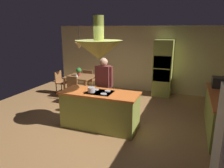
% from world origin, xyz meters
% --- Properties ---
extents(ground, '(8.16, 8.16, 0.00)m').
position_xyz_m(ground, '(0.00, 0.00, 0.00)').
color(ground, '#9E7042').
extents(wall_back, '(6.80, 0.10, 2.55)m').
position_xyz_m(wall_back, '(0.00, 3.45, 1.27)').
color(wall_back, beige).
rests_on(wall_back, ground).
extents(kitchen_island, '(1.94, 0.81, 0.95)m').
position_xyz_m(kitchen_island, '(0.00, -0.20, 0.47)').
color(kitchen_island, '#939E42').
rests_on(kitchen_island, ground).
extents(counter_run_right, '(0.73, 2.34, 0.93)m').
position_xyz_m(counter_run_right, '(2.84, 0.60, 0.48)').
color(counter_run_right, '#939E42').
rests_on(counter_run_right, ground).
extents(oven_tower, '(0.66, 0.62, 2.06)m').
position_xyz_m(oven_tower, '(1.10, 3.04, 1.03)').
color(oven_tower, '#939E42').
rests_on(oven_tower, ground).
extents(dining_table, '(0.97, 0.94, 0.76)m').
position_xyz_m(dining_table, '(-1.70, 1.90, 0.66)').
color(dining_table, '#915F37').
rests_on(dining_table, ground).
extents(person_at_island, '(0.53, 0.22, 1.68)m').
position_xyz_m(person_at_island, '(-0.17, 0.47, 0.97)').
color(person_at_island, tan).
rests_on(person_at_island, ground).
extents(range_hood, '(1.10, 1.10, 1.00)m').
position_xyz_m(range_hood, '(0.00, -0.20, 1.98)').
color(range_hood, '#939E42').
extents(pendant_light_over_table, '(0.32, 0.32, 0.82)m').
position_xyz_m(pendant_light_over_table, '(-1.70, 1.90, 1.86)').
color(pendant_light_over_table, '#E0B266').
extents(chair_facing_island, '(0.40, 0.40, 0.87)m').
position_xyz_m(chair_facing_island, '(-1.70, 1.21, 0.50)').
color(chair_facing_island, '#915F37').
rests_on(chair_facing_island, ground).
extents(chair_by_back_wall, '(0.40, 0.40, 0.87)m').
position_xyz_m(chair_by_back_wall, '(-1.70, 2.59, 0.50)').
color(chair_by_back_wall, '#915F37').
rests_on(chair_by_back_wall, ground).
extents(chair_at_corner, '(0.40, 0.40, 0.87)m').
position_xyz_m(chair_at_corner, '(-2.57, 1.90, 0.50)').
color(chair_at_corner, '#915F37').
rests_on(chair_at_corner, ground).
extents(potted_plant_on_table, '(0.20, 0.20, 0.30)m').
position_xyz_m(potted_plant_on_table, '(-1.79, 1.95, 0.93)').
color(potted_plant_on_table, '#99382D').
rests_on(potted_plant_on_table, dining_table).
extents(cup_on_table, '(0.07, 0.07, 0.09)m').
position_xyz_m(cup_on_table, '(-1.72, 1.67, 0.81)').
color(cup_on_table, white).
rests_on(cup_on_table, dining_table).
extents(microwave_on_counter, '(0.46, 0.36, 0.28)m').
position_xyz_m(microwave_on_counter, '(2.84, 1.29, 1.07)').
color(microwave_on_counter, '#232326').
rests_on(microwave_on_counter, counter_run_right).
extents(cooking_pot_on_cooktop, '(0.18, 0.18, 0.12)m').
position_xyz_m(cooking_pot_on_cooktop, '(-0.16, -0.33, 1.01)').
color(cooking_pot_on_cooktop, '#B2B2B7').
rests_on(cooking_pot_on_cooktop, kitchen_island).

